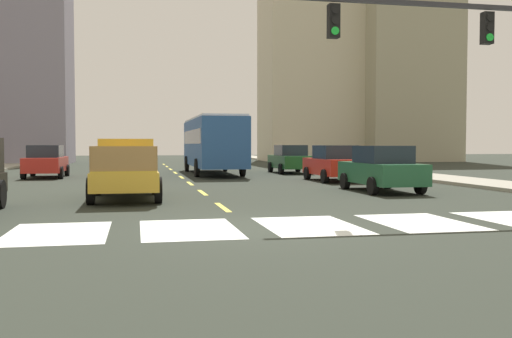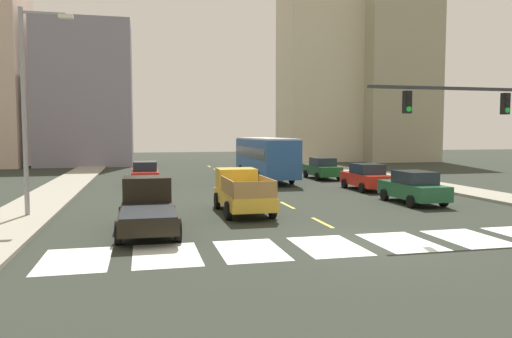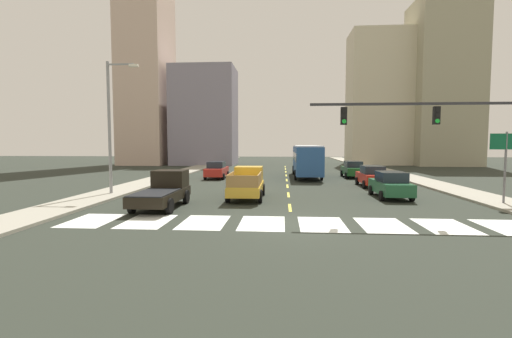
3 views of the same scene
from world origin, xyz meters
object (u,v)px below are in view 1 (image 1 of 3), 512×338
(sedan_mid, at_px, (334,163))
(sedan_near_left, at_px, (290,159))
(sedan_near_right, at_px, (381,169))
(sedan_far, at_px, (46,161))
(pickup_stakebed, at_px, (126,170))
(city_bus, at_px, (213,141))

(sedan_mid, height_order, sedan_near_left, same)
(sedan_mid, xyz_separation_m, sedan_near_right, (-0.31, -6.16, 0.00))
(sedan_far, bearing_deg, sedan_near_left, 6.03)
(sedan_near_right, distance_m, sedan_near_left, 14.04)
(pickup_stakebed, height_order, city_bus, city_bus)
(pickup_stakebed, relative_size, sedan_far, 1.18)
(sedan_far, bearing_deg, city_bus, 9.51)
(city_bus, relative_size, sedan_mid, 2.45)
(pickup_stakebed, relative_size, sedan_mid, 1.18)
(sedan_near_left, bearing_deg, sedan_mid, -87.53)
(sedan_near_left, bearing_deg, city_bus, -176.33)
(city_bus, height_order, sedan_near_right, city_bus)
(pickup_stakebed, relative_size, city_bus, 0.48)
(sedan_mid, distance_m, sedan_near_right, 6.17)
(sedan_near_right, relative_size, sedan_near_left, 1.00)
(city_bus, relative_size, sedan_far, 2.45)
(city_bus, bearing_deg, sedan_mid, -57.92)
(pickup_stakebed, xyz_separation_m, sedan_near_left, (9.58, 14.60, -0.08))
(sedan_near_left, bearing_deg, sedan_near_right, -88.93)
(sedan_mid, relative_size, sedan_near_right, 1.00)
(pickup_stakebed, bearing_deg, sedan_near_right, 6.33)
(sedan_far, height_order, sedan_near_left, same)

